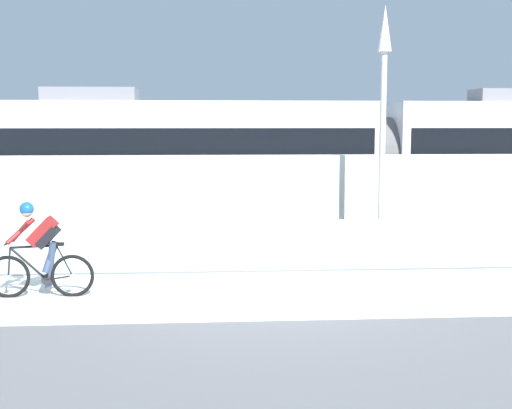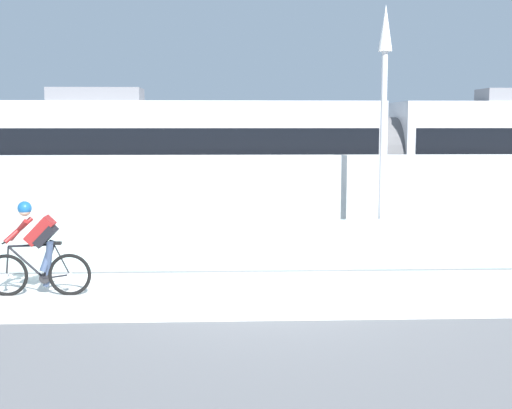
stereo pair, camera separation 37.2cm
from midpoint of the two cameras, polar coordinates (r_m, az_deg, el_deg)
ground_plane at (r=11.58m, az=0.25°, el=-7.57°), size 200.00×200.00×0.00m
bike_path_deck at (r=11.58m, az=0.25°, el=-7.54°), size 32.00×3.20×0.01m
glass_parapet at (r=13.27m, az=-0.32°, el=-3.47°), size 32.00×0.05×1.00m
concrete_barrier_wall at (r=14.96m, az=-0.75°, el=0.02°), size 32.00×0.36×2.19m
tram_rail_near at (r=17.57m, az=-1.18°, el=-2.54°), size 32.00×0.08×0.01m
tram_rail_far at (r=18.99m, az=-1.38°, el=-1.83°), size 32.00×0.08×0.01m
tram at (r=18.59m, az=9.87°, el=3.74°), size 22.56×2.54×3.81m
cyclist_on_bike at (r=11.77m, az=-18.73°, el=-3.79°), size 1.77×0.58×1.61m
lamp_post_antenna at (r=13.73m, az=9.98°, el=8.48°), size 0.28×0.28×5.20m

